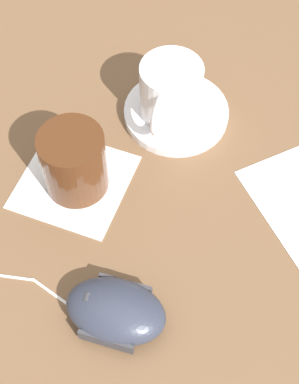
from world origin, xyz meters
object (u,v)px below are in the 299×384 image
(coffee_cup, at_px, (170,91))
(computer_mouse, at_px, (116,311))
(drinking_glass, at_px, (74,162))
(saucer, at_px, (176,113))

(coffee_cup, distance_m, computer_mouse, 0.27)
(coffee_cup, xyz_separation_m, drinking_glass, (0.01, 0.15, -0.00))
(saucer, relative_size, computer_mouse, 1.07)
(computer_mouse, bearing_deg, coffee_cup, -57.12)
(computer_mouse, relative_size, drinking_glass, 1.50)
(saucer, height_order, drinking_glass, drinking_glass)
(coffee_cup, height_order, computer_mouse, coffee_cup)
(saucer, distance_m, computer_mouse, 0.28)
(computer_mouse, height_order, drinking_glass, drinking_glass)
(coffee_cup, distance_m, drinking_glass, 0.15)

